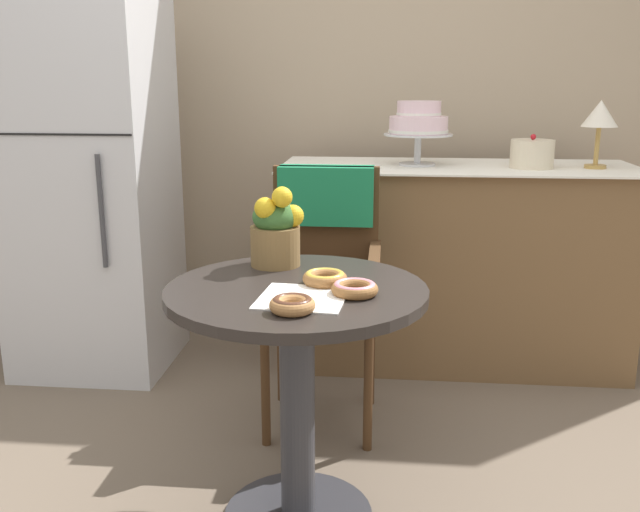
# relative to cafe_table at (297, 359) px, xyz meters

# --- Properties ---
(back_wall) EXTENTS (4.80, 0.10, 2.70)m
(back_wall) POSITION_rel_cafe_table_xyz_m (0.00, 1.85, 0.84)
(back_wall) COLOR tan
(back_wall) RESTS_ON ground
(cafe_table) EXTENTS (0.72, 0.72, 0.72)m
(cafe_table) POSITION_rel_cafe_table_xyz_m (0.00, 0.00, 0.00)
(cafe_table) COLOR #282321
(cafe_table) RESTS_ON ground
(wicker_chair) EXTENTS (0.42, 0.45, 0.95)m
(wicker_chair) POSITION_rel_cafe_table_xyz_m (0.01, 0.70, 0.13)
(wicker_chair) COLOR #472D19
(wicker_chair) RESTS_ON ground
(paper_napkin) EXTENTS (0.24, 0.24, 0.00)m
(paper_napkin) POSITION_rel_cafe_table_xyz_m (0.03, -0.10, 0.21)
(paper_napkin) COLOR white
(paper_napkin) RESTS_ON cafe_table
(donut_front) EXTENTS (0.11, 0.11, 0.04)m
(donut_front) POSITION_rel_cafe_table_xyz_m (0.02, -0.21, 0.23)
(donut_front) COLOR #AD7542
(donut_front) RESTS_ON cafe_table
(donut_mid) EXTENTS (0.12, 0.12, 0.04)m
(donut_mid) POSITION_rel_cafe_table_xyz_m (0.08, 0.03, 0.23)
(donut_mid) COLOR #936033
(donut_mid) RESTS_ON cafe_table
(donut_side) EXTENTS (0.12, 0.12, 0.03)m
(donut_side) POSITION_rel_cafe_table_xyz_m (0.16, -0.06, 0.23)
(donut_side) COLOR #936033
(donut_side) RESTS_ON cafe_table
(flower_vase) EXTENTS (0.16, 0.15, 0.25)m
(flower_vase) POSITION_rel_cafe_table_xyz_m (-0.09, 0.22, 0.33)
(flower_vase) COLOR brown
(flower_vase) RESTS_ON cafe_table
(display_counter) EXTENTS (1.56, 0.62, 0.90)m
(display_counter) POSITION_rel_cafe_table_xyz_m (0.55, 1.30, -0.05)
(display_counter) COLOR brown
(display_counter) RESTS_ON ground
(tiered_cake_stand) EXTENTS (0.30, 0.30, 0.28)m
(tiered_cake_stand) POSITION_rel_cafe_table_xyz_m (0.37, 1.30, 0.58)
(tiered_cake_stand) COLOR silver
(tiered_cake_stand) RESTS_ON display_counter
(round_layer_cake) EXTENTS (0.18, 0.18, 0.14)m
(round_layer_cake) POSITION_rel_cafe_table_xyz_m (0.85, 1.25, 0.45)
(round_layer_cake) COLOR beige
(round_layer_cake) RESTS_ON display_counter
(table_lamp) EXTENTS (0.15, 0.15, 0.28)m
(table_lamp) POSITION_rel_cafe_table_xyz_m (1.12, 1.27, 0.61)
(table_lamp) COLOR #B28C47
(table_lamp) RESTS_ON display_counter
(refrigerator) EXTENTS (0.64, 0.63, 1.70)m
(refrigerator) POSITION_rel_cafe_table_xyz_m (-1.05, 1.10, 0.34)
(refrigerator) COLOR silver
(refrigerator) RESTS_ON ground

